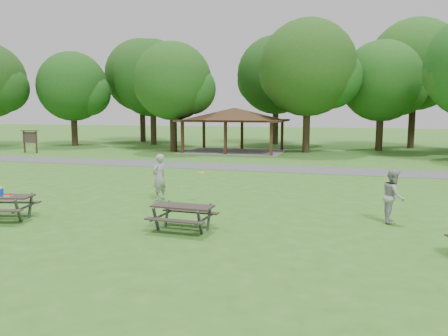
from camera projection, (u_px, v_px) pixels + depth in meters
ground at (157, 224)px, 13.70m from camera, size 160.00×160.00×0.00m
asphalt_path at (254, 168)px, 27.01m from camera, size 120.00×3.20×0.02m
pavilion at (234, 116)px, 37.24m from camera, size 8.60×7.01×3.76m
notice_board at (30, 137)px, 36.27m from camera, size 1.60×0.30×1.88m
tree_row_b at (73, 89)px, 43.11m from camera, size 7.14×6.80×9.28m
tree_row_c at (153, 81)px, 44.35m from camera, size 8.19×7.80×10.67m
tree_row_d at (174, 84)px, 36.87m from camera, size 6.93×6.60×9.27m
tree_row_e at (309, 71)px, 36.01m from camera, size 8.40×8.00×11.02m
tree_row_f at (383, 83)px, 37.77m from camera, size 7.35×7.00×9.55m
tree_deep_a at (143, 78)px, 48.44m from camera, size 8.40×8.00×11.38m
tree_deep_b at (277, 77)px, 44.72m from camera, size 8.40×8.00×11.13m
tree_deep_c at (416, 67)px, 40.04m from camera, size 8.82×8.40×11.90m
picnic_table_middle at (183, 211)px, 12.90m from camera, size 1.85×1.51×0.78m
frisbee_in_flight at (202, 172)px, 16.44m from camera, size 0.32×0.32×0.02m
frisbee_thrower at (159, 177)px, 17.22m from camera, size 0.64×0.78×1.83m
frisbee_catcher at (393, 196)px, 13.78m from camera, size 0.69×0.86×1.70m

